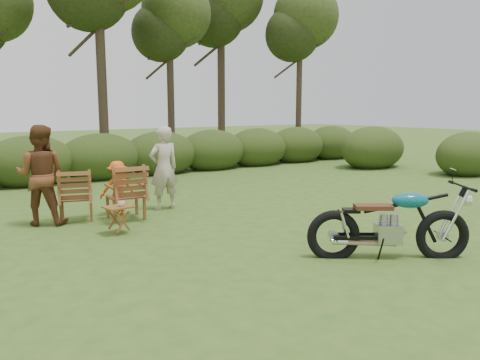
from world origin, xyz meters
TOP-DOWN VIEW (x-y plane):
  - ground at (0.00, 0.00)m, footprint 80.00×80.00m
  - tree_line at (0.50, 9.74)m, footprint 22.52×11.62m
  - motorcycle at (0.80, -0.89)m, footprint 2.29×1.97m
  - lawn_chair_right at (-1.39, 3.55)m, footprint 0.80×0.80m
  - lawn_chair_left at (-2.20, 4.05)m, footprint 0.86×0.86m
  - side_table at (-1.90, 2.60)m, footprint 0.51×0.45m
  - cup at (-1.86, 2.57)m, footprint 0.12×0.12m
  - adult_a at (-0.36, 3.96)m, footprint 0.65×0.42m
  - adult_b at (-2.80, 4.06)m, footprint 1.13×1.07m
  - child at (-1.37, 4.00)m, footprint 0.78×0.54m

SIDE VIEW (x-z plane):
  - ground at x=0.00m, z-range 0.00..0.00m
  - motorcycle at x=0.80m, z-range -0.63..0.63m
  - lawn_chair_right at x=-1.39m, z-range -0.54..0.54m
  - lawn_chair_left at x=-2.20m, z-range -0.50..0.50m
  - adult_a at x=-0.36m, z-range -0.88..0.88m
  - adult_b at x=-2.80m, z-range -0.92..0.92m
  - child at x=-1.37m, z-range -0.55..0.55m
  - side_table at x=-1.90m, z-range 0.00..0.48m
  - cup at x=-1.86m, z-range 0.48..0.57m
  - tree_line at x=0.50m, z-range -0.26..7.88m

